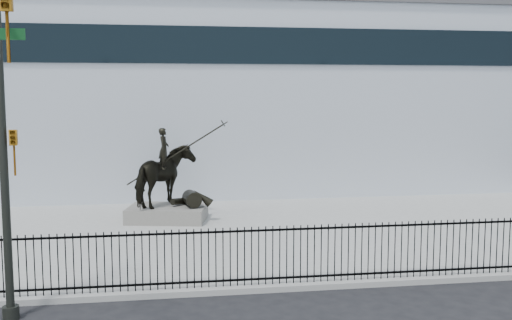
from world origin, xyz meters
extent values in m
plane|color=black|center=(0.00, 0.00, 0.00)|extent=(120.00, 120.00, 0.00)
cube|color=gray|center=(0.00, 7.00, 0.07)|extent=(30.00, 12.00, 0.15)
cube|color=silver|center=(0.00, 20.00, 4.50)|extent=(44.00, 14.00, 9.00)
cube|color=black|center=(0.00, 1.25, 0.30)|extent=(22.00, 0.05, 0.05)
cube|color=black|center=(0.00, 1.25, 1.55)|extent=(22.00, 0.05, 0.05)
cube|color=black|center=(0.00, 1.25, 0.90)|extent=(22.00, 0.03, 1.50)
cube|color=#625F59|center=(-3.48, 9.29, 0.42)|extent=(3.22, 2.52, 0.54)
imported|color=black|center=(-3.48, 9.29, 1.83)|extent=(2.37, 2.62, 2.29)
imported|color=black|center=(-3.57, 9.31, 2.88)|extent=(0.48, 0.63, 1.55)
cylinder|color=black|center=(-3.18, 9.23, 2.65)|extent=(3.62, 0.80, 2.33)
cylinder|color=black|center=(-7.00, 0.20, 0.15)|extent=(0.36, 0.36, 0.30)
cylinder|color=black|center=(-7.00, 0.20, 3.50)|extent=(0.18, 0.18, 7.00)
cylinder|color=black|center=(-6.40, -1.92, 6.60)|extent=(1.47, 4.84, 0.12)
imported|color=#BA7414|center=(-5.80, -4.05, 5.97)|extent=(0.18, 0.22, 1.10)
imported|color=#BA7414|center=(-6.78, 0.20, 3.70)|extent=(0.16, 0.20, 1.00)
cube|color=#0C3F19|center=(-6.64, -1.00, 6.10)|extent=(0.90, 0.03, 0.22)
camera|label=1|loc=(-3.63, -13.22, 5.01)|focal=42.00mm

